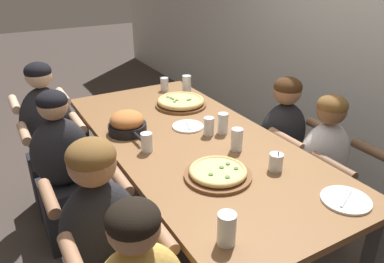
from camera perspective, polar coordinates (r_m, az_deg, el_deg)
name	(u,v)px	position (r m, az deg, el deg)	size (l,w,h in m)	color
ground_plane	(192,239)	(2.72, 0.00, -16.03)	(18.00, 18.00, 0.00)	#423833
dining_table	(192,150)	(2.32, 0.00, -2.86)	(2.14, 0.97, 0.78)	brown
pizza_board_main	(181,102)	(2.78, -1.71, 4.51)	(0.38, 0.38, 0.06)	brown
pizza_board_second	(218,173)	(1.89, 3.97, -6.28)	(0.34, 0.34, 0.05)	brown
skillet_bowl	(127,123)	(2.37, -9.86, 1.23)	(0.35, 0.24, 0.14)	black
empty_plate_a	(346,200)	(1.86, 22.39, -9.62)	(0.22, 0.22, 0.02)	white
empty_plate_b	(188,126)	(2.43, -0.62, 0.79)	(0.20, 0.20, 0.02)	white
cocktail_glass_blue	(276,163)	(1.99, 12.66, -4.67)	(0.07, 0.07, 0.12)	silver
drinking_glass_a	(147,144)	(2.13, -6.90, -1.84)	(0.07, 0.07, 0.11)	silver
drinking_glass_b	(209,127)	(2.31, 2.56, 0.64)	(0.06, 0.06, 0.12)	silver
drinking_glass_c	(237,141)	(2.14, 6.84, -1.44)	(0.07, 0.07, 0.13)	silver
drinking_glass_d	(227,231)	(1.48, 5.29, -14.80)	(0.07, 0.07, 0.14)	silver
drinking_glass_e	(165,85)	(3.11, -4.21, 7.12)	(0.07, 0.07, 0.11)	silver
drinking_glass_f	(223,124)	(2.34, 4.72, 1.07)	(0.07, 0.07, 0.13)	silver
drinking_glass_g	(187,84)	(3.04, -0.81, 7.19)	(0.07, 0.07, 0.15)	silver
diner_near_left	(51,147)	(2.93, -20.66, -2.23)	(0.51, 0.40, 1.16)	#232328
diner_far_midright	(320,182)	(2.55, 18.92, -7.26)	(0.51, 0.40, 1.06)	silver
diner_far_center	(280,156)	(2.76, 13.34, -3.69)	(0.51, 0.40, 1.07)	#232328
diner_near_midright	(103,253)	(1.90, -13.35, -17.54)	(0.51, 0.40, 1.12)	#232328
diner_near_midleft	(65,177)	(2.59, -18.85, -6.57)	(0.51, 0.40, 1.08)	#232328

